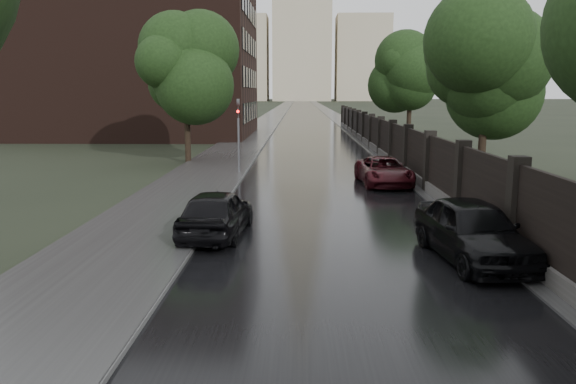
% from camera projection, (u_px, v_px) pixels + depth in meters
% --- Properties ---
extents(road, '(8.00, 420.00, 0.02)m').
position_uv_depth(road, '(303.00, 105.00, 192.22)').
color(road, black).
rests_on(road, ground).
extents(sidewalk_left, '(4.00, 420.00, 0.16)m').
position_uv_depth(sidewalk_left, '(285.00, 105.00, 192.33)').
color(sidewalk_left, '#2D2D2D').
rests_on(sidewalk_left, ground).
extents(verge_right, '(3.00, 420.00, 0.08)m').
position_uv_depth(verge_right, '(319.00, 105.00, 192.10)').
color(verge_right, '#2D2D2D').
rests_on(verge_right, ground).
extents(fence_right, '(0.45, 75.72, 2.70)m').
position_uv_depth(fence_right, '(387.00, 144.00, 36.42)').
color(fence_right, '#383533').
rests_on(fence_right, ground).
extents(tree_left_far, '(4.25, 4.25, 7.39)m').
position_uv_depth(tree_left_far, '(186.00, 77.00, 33.96)').
color(tree_left_far, black).
rests_on(tree_left_far, ground).
extents(tree_right_b, '(4.08, 4.08, 7.01)m').
position_uv_depth(tree_right_b, '(486.00, 79.00, 25.82)').
color(tree_right_b, black).
rests_on(tree_right_b, ground).
extents(tree_right_c, '(4.08, 4.08, 7.01)m').
position_uv_depth(tree_right_c, '(410.00, 84.00, 43.54)').
color(tree_right_c, black).
rests_on(tree_right_c, ground).
extents(traffic_light, '(0.16, 0.32, 4.00)m').
position_uv_depth(traffic_light, '(238.00, 130.00, 29.45)').
color(traffic_light, '#59595E').
rests_on(traffic_light, ground).
extents(brick_building, '(24.00, 18.00, 20.00)m').
position_uv_depth(brick_building, '(128.00, 34.00, 54.99)').
color(brick_building, black).
rests_on(brick_building, ground).
extents(stalinist_tower, '(92.00, 30.00, 159.00)m').
position_uv_depth(stalinist_tower, '(302.00, 27.00, 293.81)').
color(stalinist_tower, tan).
rests_on(stalinist_tower, ground).
extents(hatchback_left, '(2.07, 4.45, 1.47)m').
position_uv_depth(hatchback_left, '(216.00, 213.00, 16.97)').
color(hatchback_left, black).
rests_on(hatchback_left, ground).
extents(car_right_near, '(2.47, 4.96, 1.62)m').
position_uv_depth(car_right_near, '(473.00, 230.00, 14.48)').
color(car_right_near, black).
rests_on(car_right_near, ground).
extents(car_right_far, '(2.48, 4.87, 1.32)m').
position_uv_depth(car_right_far, '(384.00, 171.00, 26.52)').
color(car_right_far, black).
rests_on(car_right_far, ground).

